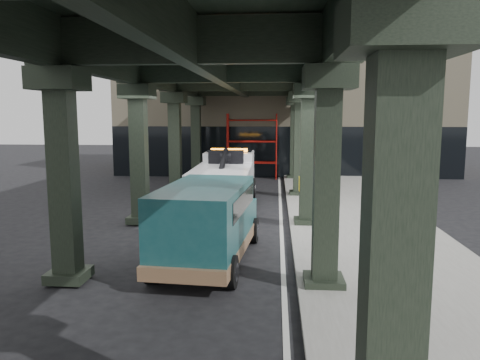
% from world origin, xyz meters
% --- Properties ---
extents(ground, '(90.00, 90.00, 0.00)m').
position_xyz_m(ground, '(0.00, 0.00, 0.00)').
color(ground, black).
rests_on(ground, ground).
extents(sidewalk, '(5.00, 40.00, 0.15)m').
position_xyz_m(sidewalk, '(4.50, 2.00, 0.07)').
color(sidewalk, gray).
rests_on(sidewalk, ground).
extents(lane_stripe, '(0.12, 38.00, 0.01)m').
position_xyz_m(lane_stripe, '(1.70, 2.00, 0.01)').
color(lane_stripe, silver).
rests_on(lane_stripe, ground).
extents(viaduct, '(7.40, 32.00, 6.40)m').
position_xyz_m(viaduct, '(-0.40, 2.00, 5.46)').
color(viaduct, black).
rests_on(viaduct, ground).
extents(building, '(22.00, 10.00, 8.00)m').
position_xyz_m(building, '(2.00, 20.00, 4.00)').
color(building, '#C6B793').
rests_on(building, ground).
extents(scaffolding, '(3.08, 0.88, 4.00)m').
position_xyz_m(scaffolding, '(0.00, 14.64, 2.11)').
color(scaffolding, '#AC140D').
rests_on(scaffolding, ground).
extents(tow_truck, '(2.42, 7.83, 2.55)m').
position_xyz_m(tow_truck, '(-0.63, 5.09, 1.24)').
color(tow_truck, black).
rests_on(tow_truck, ground).
extents(towed_van, '(2.51, 5.48, 2.16)m').
position_xyz_m(towed_van, '(-0.31, -2.33, 1.16)').
color(towed_van, '#134447').
rests_on(towed_van, ground).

